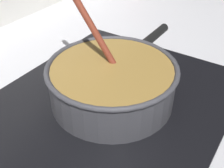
# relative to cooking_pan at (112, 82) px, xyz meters

# --- Properties ---
(hob_plate) EXTENTS (0.56, 0.48, 0.01)m
(hob_plate) POSITION_rel_cooking_pan_xyz_m (-0.00, -0.00, -0.05)
(hob_plate) COLOR black
(hob_plate) RESTS_ON ground
(burner_ring) EXTENTS (0.20, 0.20, 0.01)m
(burner_ring) POSITION_rel_cooking_pan_xyz_m (-0.00, -0.00, -0.04)
(burner_ring) COLOR #592D0C
(burner_ring) RESTS_ON hob_plate
(spare_burner) EXTENTS (0.15, 0.15, 0.01)m
(spare_burner) POSITION_rel_cooking_pan_xyz_m (0.18, -0.00, -0.04)
(spare_burner) COLOR #262628
(spare_burner) RESTS_ON hob_plate
(cooking_pan) EXTENTS (0.40, 0.29, 0.29)m
(cooking_pan) POSITION_rel_cooking_pan_xyz_m (0.00, 0.00, 0.00)
(cooking_pan) COLOR #38383D
(cooking_pan) RESTS_ON hob_plate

